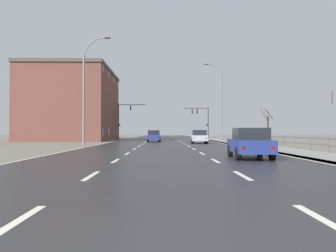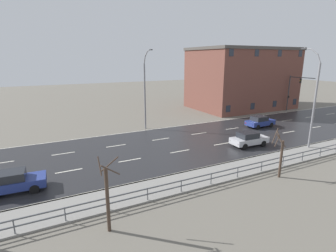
{
  "view_description": "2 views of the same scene",
  "coord_description": "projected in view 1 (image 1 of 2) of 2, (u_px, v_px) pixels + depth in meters",
  "views": [
    {
      "loc": [
        -0.14,
        -3.18,
        1.38
      ],
      "look_at": [
        0.64,
        45.11,
        2.19
      ],
      "focal_mm": 36.56,
      "sensor_mm": 36.0,
      "label": 1
    },
    {
      "loc": [
        24.38,
        16.53,
        9.25
      ],
      "look_at": [
        0.0,
        28.79,
        2.2
      ],
      "focal_mm": 27.86,
      "sensor_mm": 36.0,
      "label": 2
    }
  ],
  "objects": [
    {
      "name": "ground_plane",
      "position": [
        163.0,
        141.0,
        51.14
      ],
      "size": [
        160.0,
        160.0,
        0.12
      ],
      "color": "#666056"
    },
    {
      "name": "road_asphalt_strip",
      "position": [
        163.0,
        139.0,
        63.14
      ],
      "size": [
        14.0,
        120.0,
        0.03
      ],
      "color": "#232326",
      "rests_on": "ground"
    },
    {
      "name": "sidewalk_right",
      "position": [
        209.0,
        139.0,
        63.28
      ],
      "size": [
        3.0,
        120.0,
        0.12
      ],
      "color": "gray",
      "rests_on": "ground"
    },
    {
      "name": "guardrail",
      "position": [
        278.0,
        140.0,
        29.49
      ],
      "size": [
        0.07,
        38.57,
        1.0
      ],
      "color": "#515459",
      "rests_on": "ground"
    },
    {
      "name": "street_lamp_midground",
      "position": [
        220.0,
        104.0,
        45.08
      ],
      "size": [
        2.35,
        0.24,
        10.39
      ],
      "color": "slate",
      "rests_on": "ground"
    },
    {
      "name": "street_lamp_left_bank",
      "position": [
        86.0,
        93.0,
        32.31
      ],
      "size": [
        2.62,
        0.24,
        10.39
      ],
      "color": "slate",
      "rests_on": "ground"
    },
    {
      "name": "traffic_signal_right",
      "position": [
        202.0,
        117.0,
        60.07
      ],
      "size": [
        4.41,
        0.36,
        5.77
      ],
      "color": "#38383A",
      "rests_on": "ground"
    },
    {
      "name": "traffic_signal_left",
      "position": [
        123.0,
        116.0,
        60.26
      ],
      "size": [
        4.84,
        0.36,
        6.4
      ],
      "color": "#38383A",
      "rests_on": "ground"
    },
    {
      "name": "car_distant",
      "position": [
        250.0,
        143.0,
        17.55
      ],
      "size": [
        2.0,
        4.19,
        1.57
      ],
      "rotation": [
        0.0,
        0.0,
        -0.05
      ],
      "color": "navy",
      "rests_on": "ground"
    },
    {
      "name": "car_mid_centre",
      "position": [
        154.0,
        136.0,
        46.92
      ],
      "size": [
        1.9,
        4.13,
        1.57
      ],
      "rotation": [
        0.0,
        0.0,
        0.02
      ],
      "color": "navy",
      "rests_on": "ground"
    },
    {
      "name": "car_near_right",
      "position": [
        199.0,
        137.0,
        39.8
      ],
      "size": [
        1.98,
        4.18,
        1.57
      ],
      "rotation": [
        0.0,
        0.0,
        -0.05
      ],
      "color": "#B7B7BC",
      "rests_on": "ground"
    },
    {
      "name": "brick_building",
      "position": [
        73.0,
        105.0,
        54.85
      ],
      "size": [
        12.46,
        18.59,
        11.27
      ],
      "color": "brown",
      "rests_on": "ground"
    },
    {
      "name": "bare_tree_mid",
      "position": [
        268.0,
        128.0,
        36.52
      ],
      "size": [
        1.32,
        1.14,
        3.9
      ],
      "color": "#423328",
      "rests_on": "ground"
    }
  ]
}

